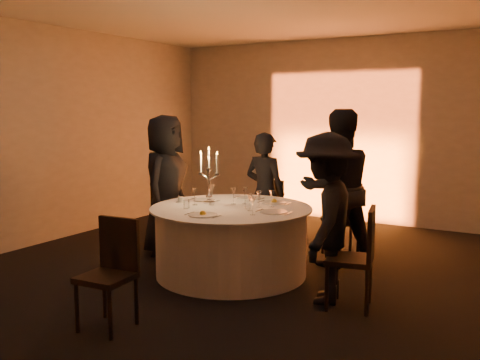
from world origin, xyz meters
The scene contains 33 objects.
floor centered at (0.00, 0.00, 0.00)m, with size 7.00×7.00×0.00m, color black.
ceiling centered at (0.00, 0.00, 3.00)m, with size 7.00×7.00×0.00m, color white.
wall_back centered at (0.00, 3.50, 1.50)m, with size 7.00×7.00×0.00m, color #A19D96.
wall_left centered at (-3.00, 0.00, 1.50)m, with size 7.00×7.00×0.00m, color #A19D96.
uplighter_fixture centered at (0.00, 3.20, 0.05)m, with size 0.25×0.12×0.10m, color black.
banquet_table centered at (0.00, 0.00, 0.38)m, with size 1.80×1.80×0.77m.
chair_left centered at (-1.61, 0.81, 0.51)m, with size 0.54×0.54×0.91m.
chair_back_left centered at (-0.18, 1.47, 0.51)m, with size 0.44×0.44×0.91m.
chair_back_right centered at (0.87, 1.21, 0.54)m, with size 0.58×0.58×0.96m.
chair_right centered at (1.56, -0.29, 0.54)m, with size 0.50×0.50×0.96m.
chair_front centered at (-0.14, -1.74, 0.52)m, with size 0.44×0.44×0.93m.
guest_left centered at (-1.18, 0.33, 0.89)m, with size 0.87×0.57×1.78m, color black.
guest_back_left centered at (-0.11, 1.03, 0.78)m, with size 0.57×0.37×1.56m, color black.
guest_back_right centered at (0.90, 0.94, 0.93)m, with size 0.90×0.70×1.85m, color black.
guest_right centered at (1.22, -0.26, 0.82)m, with size 1.06×0.61×1.64m, color black.
plate_left centered at (-0.50, 0.20, 0.78)m, with size 0.35×0.25×0.01m.
plate_back_left centered at (-0.11, 0.60, 0.78)m, with size 0.36×0.29×0.01m.
plate_back_right centered at (0.31, 0.46, 0.79)m, with size 0.35×0.29×0.08m.
plate_right centered at (0.55, -0.05, 0.78)m, with size 0.36×0.30×0.01m.
plate_front centered at (0.00, -0.56, 0.79)m, with size 0.36×0.30×0.08m.
coffee_cup centered at (-0.66, -0.05, 0.80)m, with size 0.11×0.11×0.07m.
candelabra centered at (-0.34, 0.08, 1.00)m, with size 0.28×0.13×0.66m.
wine_glass_a centered at (0.29, 0.12, 0.91)m, with size 0.07×0.07×0.19m.
wine_glass_b centered at (0.43, -0.28, 0.91)m, with size 0.07×0.07×0.19m.
wine_glass_c centered at (-0.26, -0.01, 0.91)m, with size 0.07×0.07×0.19m.
wine_glass_d centered at (-0.43, 0.29, 0.91)m, with size 0.07×0.07×0.19m.
wine_glass_e centered at (0.40, 0.21, 0.91)m, with size 0.07×0.07×0.19m.
wine_glass_f centered at (-0.06, 0.16, 0.91)m, with size 0.07×0.07×0.19m.
wine_glass_g centered at (0.29, -0.09, 0.91)m, with size 0.07×0.07×0.19m.
wine_glass_h centered at (0.04, 0.25, 0.91)m, with size 0.07×0.07×0.19m.
wine_glass_i centered at (-0.42, -0.10, 0.91)m, with size 0.07×0.07×0.19m.
tumbler_a centered at (-0.38, -0.31, 0.82)m, with size 0.07×0.07×0.09m, color white.
tumbler_b centered at (0.21, 0.00, 0.82)m, with size 0.07×0.07×0.09m, color white.
Camera 1 is at (3.02, -5.01, 1.86)m, focal length 40.00 mm.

